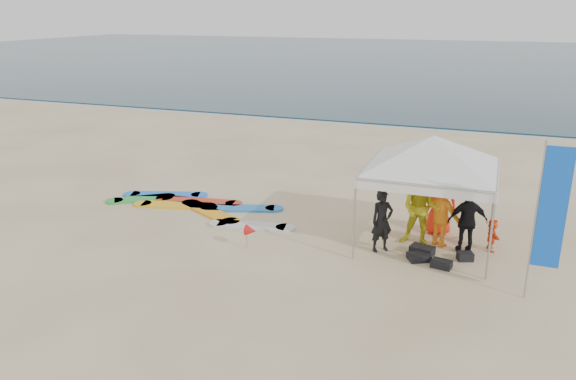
% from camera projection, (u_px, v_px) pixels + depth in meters
% --- Properties ---
extents(ground, '(120.00, 120.00, 0.00)m').
position_uv_depth(ground, '(216.00, 267.00, 13.18)').
color(ground, beige).
rests_on(ground, ground).
extents(ocean, '(160.00, 84.00, 0.08)m').
position_uv_depth(ocean, '(451.00, 59.00, 66.61)').
color(ocean, '#0C2633').
rests_on(ocean, ground).
extents(shoreline_foam, '(160.00, 1.20, 0.01)m').
position_uv_depth(shoreline_foam, '(377.00, 124.00, 29.39)').
color(shoreline_foam, silver).
rests_on(shoreline_foam, ground).
extents(person_black_a, '(0.68, 0.66, 1.58)m').
position_uv_depth(person_black_a, '(382.00, 221.00, 13.83)').
color(person_black_a, black).
rests_on(person_black_a, ground).
extents(person_yellow, '(0.99, 0.78, 1.96)m').
position_uv_depth(person_yellow, '(420.00, 209.00, 14.12)').
color(person_yellow, gold).
rests_on(person_yellow, ground).
extents(person_orange_a, '(1.34, 1.13, 1.81)m').
position_uv_depth(person_orange_a, '(443.00, 212.00, 14.13)').
color(person_orange_a, orange).
rests_on(person_orange_a, ground).
extents(person_black_b, '(1.04, 0.67, 1.65)m').
position_uv_depth(person_black_b, '(468.00, 221.00, 13.71)').
color(person_black_b, black).
rests_on(person_black_b, ground).
extents(person_orange_b, '(0.94, 0.67, 1.81)m').
position_uv_depth(person_orange_b, '(440.00, 201.00, 14.88)').
color(person_orange_b, '#FD2F16').
rests_on(person_orange_b, ground).
extents(person_seated, '(0.39, 0.80, 0.83)m').
position_uv_depth(person_seated, '(492.00, 235.00, 13.95)').
color(person_seated, '#F04015').
rests_on(person_seated, ground).
extents(canopy_tent, '(4.33, 4.33, 3.26)m').
position_uv_depth(canopy_tent, '(434.00, 136.00, 13.57)').
color(canopy_tent, '#A5A5A8').
rests_on(canopy_tent, ground).
extents(feather_flag, '(0.57, 0.04, 3.38)m').
position_uv_depth(feather_flag, '(551.00, 210.00, 11.07)').
color(feather_flag, '#A5A5A8').
rests_on(feather_flag, ground).
extents(marker_pennant, '(0.28, 0.28, 0.64)m').
position_uv_depth(marker_pennant, '(251.00, 231.00, 13.99)').
color(marker_pennant, '#A5A5A8').
rests_on(marker_pennant, ground).
extents(gear_pile, '(1.58, 1.02, 0.22)m').
position_uv_depth(gear_pile, '(432.00, 256.00, 13.53)').
color(gear_pile, black).
rests_on(gear_pile, ground).
extents(surfboard_spread, '(6.03, 2.54, 0.07)m').
position_uv_depth(surfboard_spread, '(197.00, 206.00, 17.12)').
color(surfboard_spread, beige).
rests_on(surfboard_spread, ground).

